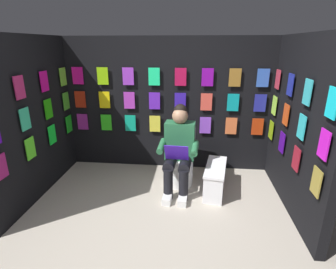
# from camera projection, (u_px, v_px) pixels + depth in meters

# --- Properties ---
(ground_plane) EXTENTS (30.00, 30.00, 0.00)m
(ground_plane) POSITION_uv_depth(u_px,v_px,m) (148.00, 249.00, 2.64)
(ground_plane) COLOR #B2A899
(display_wall_back) EXTENTS (3.27, 0.14, 2.05)m
(display_wall_back) POSITION_uv_depth(u_px,v_px,m) (168.00, 105.00, 4.16)
(display_wall_back) COLOR black
(display_wall_back) RESTS_ON ground
(display_wall_left) EXTENTS (0.14, 1.91, 2.05)m
(display_wall_left) POSITION_uv_depth(u_px,v_px,m) (300.00, 127.00, 3.06)
(display_wall_left) COLOR black
(display_wall_left) RESTS_ON ground
(display_wall_right) EXTENTS (0.14, 1.91, 2.05)m
(display_wall_right) POSITION_uv_depth(u_px,v_px,m) (32.00, 119.00, 3.36)
(display_wall_right) COLOR black
(display_wall_right) RESTS_ON ground
(toilet) EXTENTS (0.42, 0.57, 0.77)m
(toilet) POSITION_uv_depth(u_px,v_px,m) (180.00, 161.00, 3.84)
(toilet) COLOR white
(toilet) RESTS_ON ground
(person_reading) EXTENTS (0.54, 0.70, 1.19)m
(person_reading) POSITION_uv_depth(u_px,v_px,m) (179.00, 149.00, 3.54)
(person_reading) COLOR #286B42
(person_reading) RESTS_ON ground
(comic_longbox_near) EXTENTS (0.36, 0.74, 0.39)m
(comic_longbox_near) POSITION_uv_depth(u_px,v_px,m) (215.00, 179.00, 3.61)
(comic_longbox_near) COLOR silver
(comic_longbox_near) RESTS_ON ground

